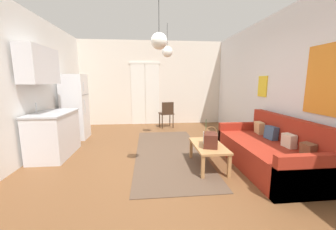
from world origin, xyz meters
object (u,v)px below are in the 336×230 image
(couch, at_px, (270,152))
(refrigerator, at_px, (75,107))
(coffee_table, at_px, (208,148))
(pendant_lamp_near, at_px, (159,41))
(handbag, at_px, (211,140))
(accent_chair, at_px, (167,113))
(pendant_lamp_far, at_px, (167,52))
(bamboo_vase, at_px, (206,138))

(couch, bearing_deg, refrigerator, 150.60)
(coffee_table, bearing_deg, pendant_lamp_near, -157.49)
(handbag, bearing_deg, coffee_table, 88.87)
(accent_chair, xyz_separation_m, pendant_lamp_far, (-0.11, -1.36, 1.70))
(coffee_table, distance_m, accent_chair, 3.10)
(bamboo_vase, height_order, pendant_lamp_near, pendant_lamp_near)
(accent_chair, bearing_deg, bamboo_vase, 86.32)
(couch, height_order, pendant_lamp_near, pendant_lamp_near)
(refrigerator, xyz_separation_m, pendant_lamp_near, (2.05, -2.45, 1.21))
(bamboo_vase, xyz_separation_m, refrigerator, (-2.87, 2.04, 0.32))
(pendant_lamp_far, bearing_deg, refrigerator, 170.48)
(handbag, relative_size, refrigerator, 0.22)
(handbag, height_order, refrigerator, refrigerator)
(handbag, xyz_separation_m, accent_chair, (-0.44, 3.18, -0.03))
(bamboo_vase, height_order, refrigerator, refrigerator)
(refrigerator, bearing_deg, pendant_lamp_near, -50.18)
(coffee_table, relative_size, accent_chair, 1.11)
(refrigerator, bearing_deg, pendant_lamp_far, -9.52)
(accent_chair, bearing_deg, refrigerator, 10.13)
(bamboo_vase, relative_size, pendant_lamp_far, 0.56)
(bamboo_vase, relative_size, accent_chair, 0.52)
(coffee_table, relative_size, pendant_lamp_far, 1.19)
(bamboo_vase, xyz_separation_m, pendant_lamp_near, (-0.83, -0.41, 1.52))
(pendant_lamp_near, bearing_deg, pendant_lamp_far, 81.34)
(handbag, distance_m, accent_chair, 3.21)
(refrigerator, bearing_deg, accent_chair, 21.37)
(bamboo_vase, distance_m, pendant_lamp_near, 1.78)
(handbag, bearing_deg, pendant_lamp_near, -164.27)
(coffee_table, distance_m, pendant_lamp_near, 1.93)
(coffee_table, bearing_deg, couch, -7.52)
(couch, height_order, handbag, couch)
(pendant_lamp_near, bearing_deg, handbag, 15.73)
(accent_chair, distance_m, pendant_lamp_far, 2.18)
(accent_chair, relative_size, pendant_lamp_far, 1.08)
(bamboo_vase, bearing_deg, pendant_lamp_near, -153.44)
(couch, relative_size, handbag, 5.66)
(coffee_table, xyz_separation_m, refrigerator, (-2.91, 2.09, 0.48))
(pendant_lamp_near, distance_m, pendant_lamp_far, 2.09)
(couch, distance_m, refrigerator, 4.58)
(bamboo_vase, bearing_deg, couch, -10.05)
(refrigerator, distance_m, pendant_lamp_near, 3.42)
(refrigerator, xyz_separation_m, pendant_lamp_far, (2.36, -0.40, 1.36))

